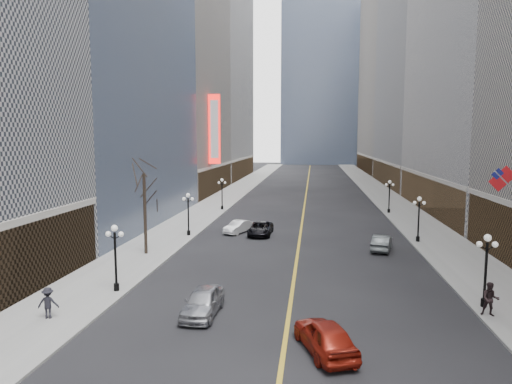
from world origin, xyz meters
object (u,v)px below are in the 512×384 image
(streetlamp_east_1, at_px, (486,263))
(streetlamp_east_2, at_px, (419,214))
(streetlamp_west_1, at_px, (115,251))
(car_sb_mid, at_px, (325,336))
(streetlamp_east_3, at_px, (389,193))
(car_sb_far, at_px, (382,243))
(car_nb_near, at_px, (203,302))
(car_nb_far, at_px, (261,229))
(streetlamp_west_3, at_px, (222,191))
(car_nb_mid, at_px, (238,227))
(streetlamp_west_2, at_px, (188,210))

(streetlamp_east_1, distance_m, streetlamp_east_2, 18.00)
(streetlamp_west_1, bearing_deg, streetlamp_east_1, 0.00)
(car_sb_mid, bearing_deg, streetlamp_east_3, -123.44)
(car_sb_far, bearing_deg, streetlamp_west_1, 50.03)
(car_nb_near, distance_m, car_sb_mid, 8.09)
(streetlamp_east_1, height_order, car_nb_far, streetlamp_east_1)
(streetlamp_east_3, xyz_separation_m, car_sb_mid, (-9.80, -42.99, -2.08))
(car_sb_mid, distance_m, car_sb_far, 22.11)
(streetlamp_west_1, bearing_deg, streetlamp_west_3, 90.00)
(car_nb_mid, distance_m, car_nb_far, 2.73)
(streetlamp_west_1, bearing_deg, car_nb_far, 69.03)
(streetlamp_east_2, relative_size, streetlamp_west_3, 1.00)
(car_nb_near, relative_size, car_sb_mid, 0.97)
(streetlamp_east_1, xyz_separation_m, car_sb_mid, (-9.80, -6.99, -2.08))
(streetlamp_east_1, bearing_deg, streetlamp_east_2, 90.00)
(car_nb_mid, height_order, car_nb_far, car_nb_far)
(streetlamp_east_1, xyz_separation_m, streetlamp_west_2, (-23.60, 18.00, 0.00))
(streetlamp_west_2, relative_size, car_sb_far, 1.01)
(streetlamp_east_2, distance_m, streetlamp_west_2, 23.60)
(streetlamp_west_3, bearing_deg, streetlamp_east_1, -56.75)
(car_nb_mid, bearing_deg, car_sb_far, 1.17)
(car_nb_mid, height_order, car_sb_mid, car_sb_mid)
(streetlamp_east_1, relative_size, car_nb_far, 0.88)
(streetlamp_west_1, xyz_separation_m, car_nb_far, (7.54, 19.68, -2.19))
(car_nb_near, bearing_deg, streetlamp_west_1, 157.53)
(streetlamp_west_1, xyz_separation_m, car_nb_near, (6.74, -3.04, -2.10))
(car_nb_far, bearing_deg, streetlamp_east_2, -4.82)
(streetlamp_east_3, bearing_deg, streetlamp_east_1, -90.00)
(streetlamp_east_2, xyz_separation_m, streetlamp_west_3, (-23.60, 18.00, 0.00))
(streetlamp_west_1, bearing_deg, streetlamp_east_2, 37.33)
(streetlamp_west_2, distance_m, streetlamp_west_3, 18.00)
(car_nb_near, height_order, car_nb_mid, car_nb_near)
(streetlamp_east_3, bearing_deg, car_sb_far, -100.59)
(streetlamp_east_1, height_order, streetlamp_east_2, same)
(streetlamp_east_2, xyz_separation_m, streetlamp_west_2, (-23.60, 0.00, 0.00))
(streetlamp_east_1, xyz_separation_m, streetlamp_west_1, (-23.60, 0.00, 0.00))
(streetlamp_west_3, bearing_deg, streetlamp_east_2, -37.33)
(streetlamp_west_2, bearing_deg, car_nb_far, 12.54)
(car_nb_mid, bearing_deg, car_nb_near, -61.60)
(car_nb_far, xyz_separation_m, car_sb_far, (12.01, -5.32, 0.03))
(car_sb_mid, bearing_deg, car_nb_near, -49.82)
(streetlamp_east_3, xyz_separation_m, car_sb_far, (-4.05, -21.64, -2.16))
(streetlamp_east_1, relative_size, streetlamp_west_2, 1.00)
(streetlamp_west_3, bearing_deg, streetlamp_east_3, 0.00)
(streetlamp_east_1, distance_m, car_sb_far, 15.08)
(car_sb_mid, height_order, car_sb_far, car_sb_mid)
(car_nb_far, bearing_deg, car_nb_mid, 163.19)
(streetlamp_west_1, height_order, car_sb_mid, streetlamp_west_1)
(car_nb_near, xyz_separation_m, car_nb_far, (0.80, 22.72, -0.09))
(streetlamp_east_3, relative_size, car_nb_mid, 1.09)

